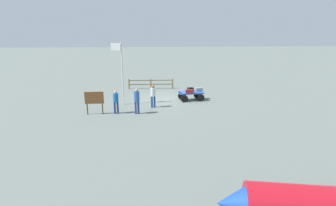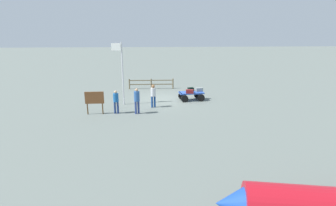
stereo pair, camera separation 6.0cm
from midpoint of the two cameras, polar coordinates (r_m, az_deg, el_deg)
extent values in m
plane|color=slate|center=(22.38, -1.25, 0.81)|extent=(120.00, 120.00, 0.00)
cube|color=#2D54B6|center=(21.97, 4.76, 2.16)|extent=(2.03, 1.16, 0.10)
cube|color=#2D54B6|center=(21.74, 2.45, 2.06)|extent=(0.20, 0.86, 0.10)
cylinder|color=black|center=(21.44, 3.35, 0.91)|extent=(0.59, 0.20, 0.58)
cylinder|color=black|center=(22.33, 2.74, 1.52)|extent=(0.59, 0.20, 0.58)
cylinder|color=black|center=(21.81, 6.78, 1.09)|extent=(0.59, 0.20, 0.58)
cylinder|color=black|center=(22.68, 6.05, 1.67)|extent=(0.59, 0.20, 0.58)
cube|color=gray|center=(22.27, 6.39, 2.82)|extent=(0.62, 0.43, 0.29)
cube|color=black|center=(22.31, 4.63, 2.87)|extent=(0.52, 0.45, 0.28)
cube|color=maroon|center=(21.54, 4.41, 2.43)|extent=(0.62, 0.36, 0.29)
cube|color=#463124|center=(21.67, 4.51, 2.46)|extent=(0.46, 0.34, 0.26)
cylinder|color=navy|center=(18.68, -6.29, -0.89)|extent=(0.14, 0.14, 0.89)
cylinder|color=navy|center=(18.61, -6.86, -0.97)|extent=(0.14, 0.14, 0.89)
cylinder|color=#2D5799|center=(18.44, -6.65, 1.39)|extent=(0.49, 0.49, 0.67)
sphere|color=tan|center=(18.34, -6.69, 2.72)|extent=(0.20, 0.20, 0.20)
cylinder|color=navy|center=(18.91, -10.55, -0.96)|extent=(0.14, 0.14, 0.83)
cylinder|color=navy|center=(18.94, -11.14, -0.96)|extent=(0.14, 0.14, 0.83)
cylinder|color=#1A599F|center=(18.74, -10.95, 1.09)|extent=(0.37, 0.37, 0.58)
sphere|color=tan|center=(18.64, -11.02, 2.26)|extent=(0.21, 0.21, 0.21)
cylinder|color=navy|center=(20.04, -2.92, 0.28)|extent=(0.14, 0.14, 0.85)
cylinder|color=navy|center=(20.02, -3.48, 0.25)|extent=(0.14, 0.14, 0.85)
cylinder|color=silver|center=(19.85, -3.23, 2.30)|extent=(0.40, 0.40, 0.61)
sphere|color=#96673F|center=(19.76, -3.25, 3.51)|extent=(0.24, 0.24, 0.24)
cone|color=#1A44A2|center=(8.07, 13.30, -19.89)|extent=(1.10, 1.31, 1.16)
cylinder|color=silver|center=(20.64, -9.56, 5.98)|extent=(0.10, 0.10, 4.68)
cube|color=white|center=(20.45, -10.96, 11.43)|extent=(0.70, 0.17, 0.52)
cylinder|color=#4C3319|center=(19.01, -13.59, -1.18)|extent=(0.08, 0.08, 0.74)
cylinder|color=#4C3319|center=(19.19, -16.55, -1.23)|extent=(0.08, 0.08, 0.74)
cube|color=brown|center=(18.89, -15.24, 1.06)|extent=(1.26, 0.09, 0.82)
cylinder|color=brown|center=(26.15, 0.89, 4.06)|extent=(0.12, 0.12, 0.97)
cylinder|color=brown|center=(26.10, -3.67, 4.01)|extent=(0.12, 0.12, 0.97)
cylinder|color=brown|center=(26.22, -8.21, 3.93)|extent=(0.12, 0.12, 0.97)
cube|color=brown|center=(26.03, -3.68, 4.74)|extent=(4.15, 0.13, 0.08)
cube|color=brown|center=(26.11, -3.67, 3.91)|extent=(4.15, 0.13, 0.08)
camera|label=1|loc=(0.03, -90.11, -0.03)|focal=29.21mm
camera|label=2|loc=(0.03, 89.89, 0.03)|focal=29.21mm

